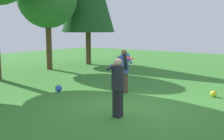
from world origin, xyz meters
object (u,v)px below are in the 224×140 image
Objects in this scene: ball_blue at (59,88)px; ball_orange at (118,104)px; frisbee at (130,58)px; person_thrower at (118,82)px; person_catcher at (124,68)px; ball_yellow at (214,94)px.

ball_orange is at bearing -95.62° from ball_blue.
frisbee is 1.57× the size of ball_orange.
person_thrower is 2.07m from frisbee.
person_catcher is 5.02× the size of frisbee.
ball_blue is at bearing -104.43° from person_catcher.
frisbee is at bearing 14.10° from ball_orange.
ball_yellow is 3.59m from ball_orange.
person_thrower is at bearing 159.34° from ball_yellow.
frisbee is 1.42× the size of ball_yellow.
ball_orange is (-1.07, -0.27, -1.28)m from frisbee.
ball_blue is (-2.71, 4.94, 0.02)m from ball_yellow.
person_thrower is at bearing -106.87° from ball_blue.
ball_yellow is (1.36, -2.86, -0.84)m from person_catcher.
person_thrower is 3.76m from ball_blue.
ball_yellow is at bearing -33.45° from ball_orange.
person_catcher is 6.20× the size of ball_blue.
person_catcher is 3.28m from ball_yellow.
frisbee is at bearing 0.00° from person_thrower.
person_catcher is at bearing 47.29° from frisbee.
ball_orange is (-1.63, -0.88, -0.85)m from person_catcher.
ball_orange is 2.97m from ball_blue.
person_thrower is 5.51× the size of frisbee.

